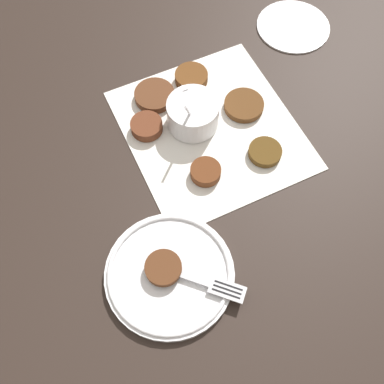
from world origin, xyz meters
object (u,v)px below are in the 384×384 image
at_px(fritter_on_plate, 163,268).
at_px(fork, 209,284).
at_px(serving_plate, 170,274).
at_px(extra_saucer, 293,26).
at_px(sauce_bowl, 193,114).

xyz_separation_m(fritter_on_plate, fork, (-0.05, -0.06, -0.00)).
bearing_deg(serving_plate, fritter_on_plate, 38.55).
bearing_deg(extra_saucer, sauce_bowl, 117.59).
height_order(fritter_on_plate, fork, fritter_on_plate).
bearing_deg(sauce_bowl, extra_saucer, -62.41).
xyz_separation_m(sauce_bowl, fork, (-0.32, 0.10, -0.01)).
relative_size(sauce_bowl, fork, 0.85).
relative_size(serving_plate, fork, 1.66).
relative_size(serving_plate, extra_saucer, 1.33).
bearing_deg(fork, serving_plate, 51.72).
bearing_deg(extra_saucer, fritter_on_plate, 132.48).
bearing_deg(serving_plate, extra_saucer, -46.52).
bearing_deg(sauce_bowl, fork, 162.87).
height_order(serving_plate, fork, fork).
height_order(fritter_on_plate, extra_saucer, fritter_on_plate).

